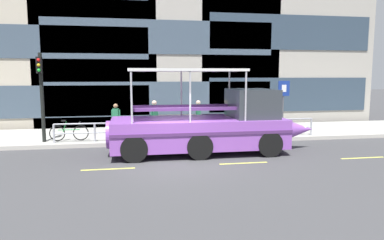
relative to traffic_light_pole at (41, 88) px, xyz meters
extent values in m
plane|color=#3D3D3F|center=(5.49, -3.77, -2.60)|extent=(120.00, 120.00, 0.00)
cube|color=#A8A59E|center=(5.49, 1.83, -2.51)|extent=(32.00, 4.80, 0.18)
cube|color=#B2ADA3|center=(5.49, -0.66, -2.51)|extent=(32.00, 0.18, 0.18)
cube|color=#DBD64C|center=(3.09, -4.59, -2.59)|extent=(1.80, 0.12, 0.01)
cube|color=#DBD64C|center=(7.89, -4.59, -2.59)|extent=(1.80, 0.12, 0.01)
cube|color=#DBD64C|center=(12.69, -4.59, -2.59)|extent=(1.80, 0.12, 0.01)
cube|color=#3D4C5B|center=(-0.41, 4.60, -0.92)|extent=(10.81, 0.06, 1.84)
cube|color=#3D4C5B|center=(-0.41, 4.60, 2.43)|extent=(10.81, 0.06, 1.84)
cube|color=#3D4C5B|center=(5.79, 4.60, -0.80)|extent=(13.59, 0.06, 1.98)
cube|color=#3D4C5B|center=(5.79, 4.60, 2.81)|extent=(13.59, 0.06, 1.98)
cube|color=#2D3D4C|center=(13.97, 4.60, -0.65)|extent=(10.60, 0.06, 2.14)
cube|color=#2D3D4C|center=(13.97, 4.60, 3.24)|extent=(10.60, 0.06, 2.14)
cylinder|color=#9EA0A8|center=(6.67, -0.32, -1.58)|extent=(12.32, 0.07, 0.07)
cylinder|color=#9EA0A8|center=(6.67, -0.32, -2.00)|extent=(12.32, 0.06, 0.06)
cylinder|color=#9EA0A8|center=(0.51, -0.32, -2.00)|extent=(0.09, 0.09, 0.84)
cylinder|color=#9EA0A8|center=(2.27, -0.32, -2.00)|extent=(0.09, 0.09, 0.84)
cylinder|color=#9EA0A8|center=(4.03, -0.32, -2.00)|extent=(0.09, 0.09, 0.84)
cylinder|color=#9EA0A8|center=(5.79, -0.32, -2.00)|extent=(0.09, 0.09, 0.84)
cylinder|color=#9EA0A8|center=(7.55, -0.32, -2.00)|extent=(0.09, 0.09, 0.84)
cylinder|color=#9EA0A8|center=(9.31, -0.32, -2.00)|extent=(0.09, 0.09, 0.84)
cylinder|color=#9EA0A8|center=(11.07, -0.32, -2.00)|extent=(0.09, 0.09, 0.84)
cylinder|color=#9EA0A8|center=(12.83, -0.32, -2.00)|extent=(0.09, 0.09, 0.84)
cylinder|color=black|center=(0.00, 0.07, -0.43)|extent=(0.16, 0.16, 3.98)
cube|color=black|center=(0.00, -0.13, 1.02)|extent=(0.24, 0.20, 0.72)
sphere|color=red|center=(0.00, -0.24, 1.24)|extent=(0.14, 0.14, 0.14)
sphere|color=gold|center=(0.00, -0.24, 1.02)|extent=(0.14, 0.14, 0.14)
sphere|color=green|center=(0.00, -0.24, 0.80)|extent=(0.14, 0.14, 0.14)
cylinder|color=#4C4F54|center=(11.53, 0.23, -1.07)|extent=(0.08, 0.08, 2.69)
cube|color=navy|center=(11.53, 0.18, -0.08)|extent=(0.60, 0.04, 0.76)
cube|color=white|center=(11.53, 0.16, -0.08)|extent=(0.24, 0.01, 0.36)
torus|color=black|center=(1.59, 0.15, -2.07)|extent=(0.70, 0.04, 0.70)
torus|color=black|center=(0.55, 0.15, -2.07)|extent=(0.70, 0.04, 0.70)
cylinder|color=#268C3F|center=(1.07, 0.15, -1.91)|extent=(0.95, 0.04, 0.04)
cylinder|color=#268C3F|center=(0.89, 0.15, -1.77)|extent=(0.19, 0.04, 0.51)
cube|color=black|center=(0.85, 0.15, -1.49)|extent=(0.20, 0.08, 0.06)
cylinder|color=#A5A5AA|center=(1.55, 0.15, -1.57)|extent=(0.03, 0.46, 0.03)
cube|color=purple|center=(6.60, -2.57, -1.75)|extent=(6.98, 2.62, 1.15)
cone|color=purple|center=(10.87, -2.57, -1.75)|extent=(1.57, 1.10, 1.10)
cylinder|color=purple|center=(3.10, -2.57, -1.75)|extent=(0.35, 1.10, 1.10)
cube|color=#4D2A62|center=(6.60, -3.90, -1.60)|extent=(6.98, 0.04, 0.12)
sphere|color=white|center=(11.26, -2.57, -1.70)|extent=(0.22, 0.22, 0.22)
cube|color=#33383D|center=(8.86, -2.57, -0.58)|extent=(1.75, 2.20, 1.17)
cube|color=silver|center=(6.07, -2.57, 0.78)|extent=(4.54, 2.41, 0.10)
cylinder|color=#B2B2B7|center=(8.22, -1.41, -0.22)|extent=(0.07, 0.07, 1.90)
cylinder|color=#B2B2B7|center=(8.22, -3.72, -0.22)|extent=(0.07, 0.07, 1.90)
cylinder|color=#B2B2B7|center=(6.07, -1.41, -0.22)|extent=(0.07, 0.07, 1.90)
cylinder|color=#B2B2B7|center=(6.07, -3.72, -0.22)|extent=(0.07, 0.07, 1.90)
cylinder|color=#B2B2B7|center=(3.92, -1.41, -0.22)|extent=(0.07, 0.07, 1.90)
cylinder|color=#B2B2B7|center=(3.92, -3.72, -0.22)|extent=(0.07, 0.07, 1.90)
cube|color=#4D2A62|center=(6.07, -1.94, -0.72)|extent=(4.18, 0.28, 0.12)
cube|color=#4D2A62|center=(6.07, -3.20, -0.72)|extent=(4.18, 0.28, 0.12)
cylinder|color=black|center=(9.21, -1.36, -2.10)|extent=(1.00, 0.28, 1.00)
cylinder|color=black|center=(9.21, -3.77, -2.10)|extent=(1.00, 0.28, 1.00)
cylinder|color=black|center=(6.42, -1.36, -2.10)|extent=(1.00, 0.28, 1.00)
cylinder|color=black|center=(6.42, -3.77, -2.10)|extent=(1.00, 0.28, 1.00)
cylinder|color=black|center=(3.98, -1.36, -2.10)|extent=(1.00, 0.28, 1.00)
cylinder|color=black|center=(3.98, -3.77, -2.10)|extent=(1.00, 0.28, 1.00)
cylinder|color=#1E2338|center=(10.45, 0.83, -2.02)|extent=(0.10, 0.10, 0.81)
cylinder|color=#1E2338|center=(10.59, 0.90, -2.02)|extent=(0.10, 0.10, 0.81)
cube|color=maroon|center=(10.52, 0.87, -1.33)|extent=(0.35, 0.30, 0.57)
cylinder|color=maroon|center=(10.34, 0.77, -1.36)|extent=(0.07, 0.07, 0.51)
cylinder|color=maroon|center=(10.69, 0.96, -1.36)|extent=(0.07, 0.07, 0.51)
sphere|color=tan|center=(10.52, 0.87, -0.91)|extent=(0.22, 0.22, 0.22)
cylinder|color=black|center=(7.28, 0.90, -1.99)|extent=(0.11, 0.11, 0.86)
cylinder|color=black|center=(7.28, 1.07, -1.99)|extent=(0.11, 0.11, 0.86)
cube|color=#236B47|center=(7.28, 0.98, -1.25)|extent=(0.19, 0.33, 0.61)
cylinder|color=#236B47|center=(7.29, 0.77, -1.28)|extent=(0.07, 0.07, 0.55)
cylinder|color=#236B47|center=(7.28, 1.19, -1.28)|extent=(0.07, 0.07, 0.55)
sphere|color=beige|center=(7.28, 0.98, -0.81)|extent=(0.24, 0.24, 0.24)
cylinder|color=#1E2338|center=(4.97, 0.60, -1.98)|extent=(0.11, 0.11, 0.88)
cylinder|color=#1E2338|center=(5.10, 0.72, -1.98)|extent=(0.11, 0.11, 0.88)
cube|color=#236B47|center=(5.03, 0.66, -1.22)|extent=(0.37, 0.37, 0.63)
cylinder|color=#236B47|center=(4.87, 0.51, -1.25)|extent=(0.08, 0.08, 0.56)
cylinder|color=#236B47|center=(5.19, 0.81, -1.25)|extent=(0.08, 0.08, 0.56)
sphere|color=beige|center=(5.03, 0.66, -0.76)|extent=(0.24, 0.24, 0.24)
cylinder|color=black|center=(3.08, 1.18, -2.02)|extent=(0.10, 0.10, 0.80)
cylinder|color=black|center=(3.23, 1.13, -2.02)|extent=(0.10, 0.10, 0.80)
cube|color=#236B47|center=(3.16, 1.15, -1.34)|extent=(0.34, 0.27, 0.56)
cylinder|color=#236B47|center=(2.97, 1.22, -1.37)|extent=(0.07, 0.07, 0.51)
cylinder|color=#236B47|center=(3.34, 1.09, -1.37)|extent=(0.07, 0.07, 0.51)
sphere|color=#936B4C|center=(3.16, 1.15, -0.93)|extent=(0.22, 0.22, 0.22)
camera|label=1|loc=(3.88, -16.64, 0.57)|focal=33.12mm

